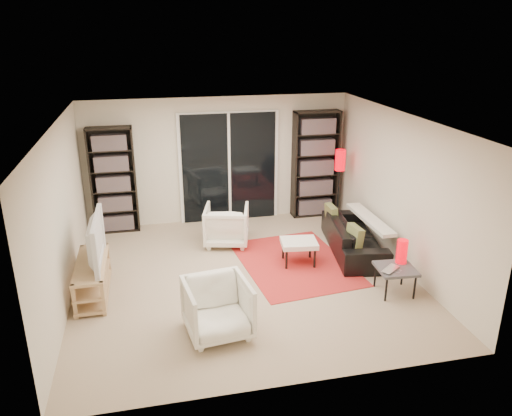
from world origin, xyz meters
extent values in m
plane|color=tan|center=(0.00, 0.00, 0.00)|extent=(5.00, 5.00, 0.00)
cube|color=silver|center=(0.00, 2.50, 1.20)|extent=(5.00, 0.02, 2.40)
cube|color=silver|center=(0.00, -2.50, 1.20)|extent=(5.00, 0.02, 2.40)
cube|color=silver|center=(-2.50, 0.00, 1.20)|extent=(0.02, 5.00, 2.40)
cube|color=silver|center=(2.50, 0.00, 1.20)|extent=(0.02, 5.00, 2.40)
cube|color=white|center=(0.00, 0.00, 2.40)|extent=(5.00, 5.00, 0.02)
cube|color=white|center=(0.20, 2.47, 1.05)|extent=(1.92, 0.06, 2.16)
cube|color=black|center=(0.20, 2.44, 1.05)|extent=(1.80, 0.02, 2.10)
cube|color=white|center=(0.20, 2.42, 1.05)|extent=(0.05, 0.02, 2.10)
cube|color=black|center=(-1.95, 2.34, 0.97)|extent=(0.80, 0.30, 1.95)
cube|color=olive|center=(-1.95, 2.32, 0.97)|extent=(0.70, 0.22, 1.85)
cube|color=black|center=(1.90, 2.34, 1.05)|extent=(0.90, 0.30, 2.10)
cube|color=olive|center=(1.90, 2.32, 1.05)|extent=(0.80, 0.22, 2.00)
cube|color=tan|center=(-2.20, -0.04, 0.48)|extent=(0.42, 1.31, 0.04)
cube|color=tan|center=(-2.20, -0.04, 0.25)|extent=(0.42, 1.31, 0.03)
cube|color=tan|center=(-2.20, -0.04, 0.06)|extent=(0.42, 1.31, 0.04)
cube|color=tan|center=(-2.38, -0.65, 0.25)|extent=(0.05, 0.05, 0.50)
cube|color=tan|center=(-2.38, 0.58, 0.25)|extent=(0.05, 0.05, 0.50)
cube|color=tan|center=(-2.02, -0.65, 0.25)|extent=(0.05, 0.05, 0.50)
cube|color=tan|center=(-2.02, 0.58, 0.25)|extent=(0.05, 0.05, 0.50)
imported|color=black|center=(-2.18, -0.04, 0.84)|extent=(0.16, 1.17, 0.67)
cube|color=red|center=(0.89, 0.29, 0.01)|extent=(1.85, 2.36, 0.01)
imported|color=black|center=(2.00, 0.52, 0.28)|extent=(1.04, 2.01, 0.56)
imported|color=white|center=(-0.05, 1.30, 0.35)|extent=(0.90, 0.92, 0.69)
imported|color=white|center=(-0.61, -1.38, 0.36)|extent=(0.86, 0.88, 0.72)
cube|color=white|center=(0.95, 0.27, 0.36)|extent=(0.61, 0.53, 0.08)
cylinder|color=black|center=(0.70, 0.11, 0.16)|extent=(0.04, 0.04, 0.32)
cylinder|color=black|center=(0.75, 0.48, 0.16)|extent=(0.04, 0.04, 0.32)
cylinder|color=black|center=(1.15, 0.06, 0.16)|extent=(0.04, 0.04, 0.32)
cylinder|color=black|center=(1.19, 0.42, 0.16)|extent=(0.04, 0.04, 0.32)
cube|color=#4B4B50|center=(2.01, -0.93, 0.38)|extent=(0.56, 0.56, 0.04)
cylinder|color=black|center=(1.79, -1.12, 0.19)|extent=(0.03, 0.03, 0.38)
cylinder|color=black|center=(1.82, -0.70, 0.19)|extent=(0.03, 0.03, 0.38)
cylinder|color=black|center=(2.20, -1.15, 0.19)|extent=(0.03, 0.03, 0.38)
cylinder|color=black|center=(2.24, -0.73, 0.19)|extent=(0.03, 0.03, 0.38)
imported|color=silver|center=(1.93, -1.02, 0.41)|extent=(0.39, 0.37, 0.03)
cylinder|color=#D3000A|center=(2.16, -0.79, 0.58)|extent=(0.16, 0.16, 0.35)
cylinder|color=black|center=(2.20, 1.81, 0.01)|extent=(0.22, 0.22, 0.03)
cylinder|color=black|center=(2.20, 1.81, 0.55)|extent=(0.03, 0.03, 1.09)
cylinder|color=#D3000A|center=(2.20, 1.81, 1.26)|extent=(0.20, 0.20, 0.39)
camera|label=1|loc=(-1.30, -6.68, 3.64)|focal=35.00mm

